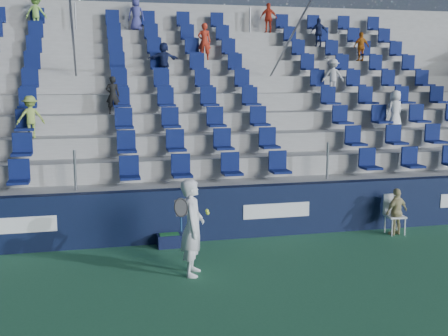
% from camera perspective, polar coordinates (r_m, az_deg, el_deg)
% --- Properties ---
extents(ground, '(70.00, 70.00, 0.00)m').
position_cam_1_polar(ground, '(10.12, 2.60, -12.12)').
color(ground, '#2D6A45').
rests_on(ground, ground).
extents(sponsor_wall, '(24.00, 0.32, 1.20)m').
position_cam_1_polar(sponsor_wall, '(12.86, -1.22, -4.63)').
color(sponsor_wall, black).
rests_on(sponsor_wall, ground).
extents(grandstand, '(24.00, 8.17, 6.63)m').
position_cam_1_polar(grandstand, '(17.57, -4.75, 4.17)').
color(grandstand, '#A6A6A1').
rests_on(grandstand, ground).
extents(tennis_player, '(0.70, 0.76, 1.83)m').
position_cam_1_polar(tennis_player, '(10.52, -3.22, -6.03)').
color(tennis_player, silver).
rests_on(tennis_player, ground).
extents(line_judge_chair, '(0.44, 0.45, 0.93)m').
position_cam_1_polar(line_judge_chair, '(13.95, 16.82, -4.21)').
color(line_judge_chair, white).
rests_on(line_judge_chair, ground).
extents(line_judge, '(0.70, 0.46, 1.11)m').
position_cam_1_polar(line_judge, '(13.82, 17.13, -4.25)').
color(line_judge, tan).
rests_on(line_judge, ground).
extents(ball_bin, '(0.52, 0.35, 0.29)m').
position_cam_1_polar(ball_bin, '(12.43, -5.57, -7.28)').
color(ball_bin, '#0D1433').
rests_on(ball_bin, ground).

